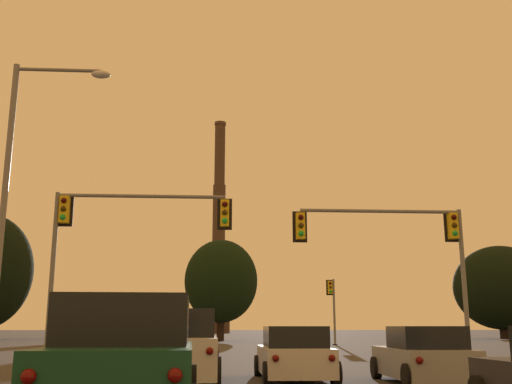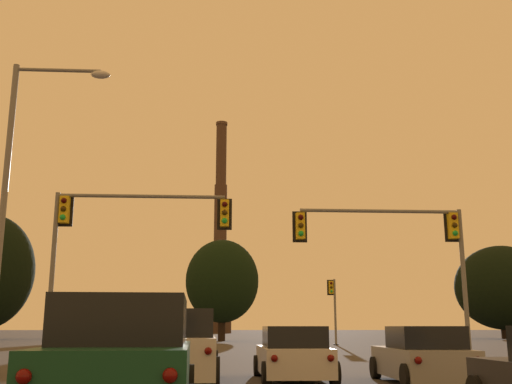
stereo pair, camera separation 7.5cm
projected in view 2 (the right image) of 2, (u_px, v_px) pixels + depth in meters
hatchback_center_lane_front at (293, 355)px, 16.19m from camera, size 1.91×4.11×1.44m
hatchback_right_lane_front at (423, 357)px, 15.28m from camera, size 2.02×4.15×1.44m
suv_left_lane_front at (179, 347)px, 15.58m from camera, size 2.16×4.93×1.86m
suv_left_lane_second at (124, 363)px, 8.88m from camera, size 2.28×4.97×1.86m
traffic_light_far_right at (333, 301)px, 48.57m from camera, size 0.78×0.50×5.25m
traffic_light_overhead_right at (405, 243)px, 23.73m from camera, size 6.95×0.50×6.05m
traffic_light_overhead_left at (115, 231)px, 22.91m from camera, size 6.93×0.50×6.48m
street_lamp at (20, 180)px, 19.14m from camera, size 3.20×0.36×9.96m
smokestack at (220, 247)px, 142.85m from camera, size 5.70×5.70×51.43m
treeline_right_mid at (502, 287)px, 74.61m from camera, size 11.65×10.48×11.45m
treeline_center_right at (222, 281)px, 62.99m from camera, size 7.67×6.90×10.51m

